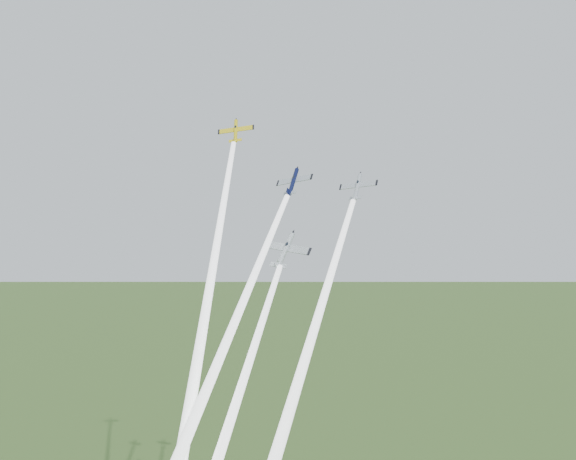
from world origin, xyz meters
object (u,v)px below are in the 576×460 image
object	(u,v)px
plane_yellow	(236,131)
plane_silver_low	(285,250)
plane_silver_right	(358,187)
plane_navy	(293,182)

from	to	relation	value
plane_yellow	plane_silver_low	size ratio (longest dim) A/B	0.83
plane_silver_low	plane_yellow	bearing A→B (deg)	141.95
plane_silver_right	plane_yellow	bearing A→B (deg)	178.43
plane_yellow	plane_silver_right	world-z (taller)	plane_yellow
plane_yellow	plane_silver_low	bearing A→B (deg)	-56.18
plane_silver_right	plane_silver_low	size ratio (longest dim) A/B	0.83
plane_navy	plane_silver_low	bearing A→B (deg)	-73.95
plane_navy	plane_silver_low	size ratio (longest dim) A/B	0.84
plane_silver_low	plane_navy	bearing A→B (deg)	99.28
plane_yellow	plane_navy	world-z (taller)	plane_yellow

